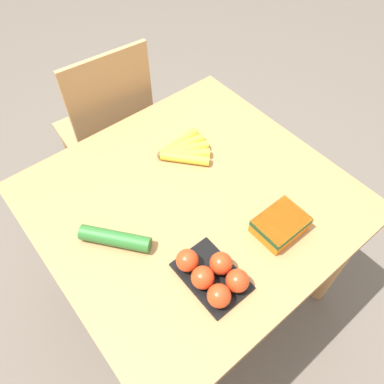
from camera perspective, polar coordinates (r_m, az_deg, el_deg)
ground_plane at (r=1.99m, az=-0.00°, el=-14.00°), size 12.00×12.00×0.00m
dining_table at (r=1.42m, az=-0.00°, el=-3.47°), size 1.04×1.00×0.76m
chair at (r=1.95m, az=-12.42°, el=9.02°), size 0.45×0.43×1.00m
banana_bunch at (r=1.45m, az=-1.44°, el=6.38°), size 0.20×0.19×0.04m
tomato_pack at (r=1.13m, az=3.21°, el=-12.58°), size 0.15×0.22×0.08m
carrot_bag at (r=1.25m, az=13.33°, el=-4.77°), size 0.17×0.13×0.06m
cucumber_near at (r=1.23m, az=-11.64°, el=-6.95°), size 0.18×0.21×0.05m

